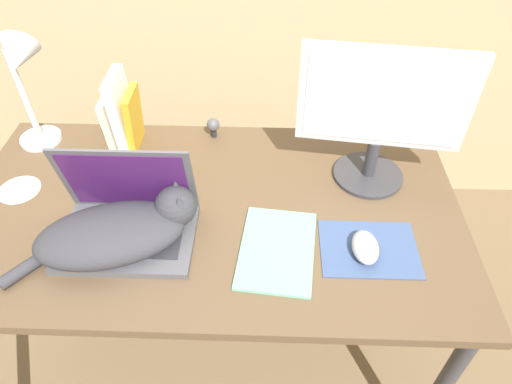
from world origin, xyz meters
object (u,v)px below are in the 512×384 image
laptop (128,221)px  webcam (213,126)px  external_monitor (382,113)px  cd_disc (19,190)px  book_row (122,116)px  notepad (277,249)px  cat (119,231)px  computer_mouse (365,247)px  desk_lamp (22,75)px

laptop → webcam: (0.18, 0.43, -0.01)m
external_monitor → cd_disc: (-1.02, -0.09, -0.22)m
book_row → webcam: size_ratio=3.71×
webcam → notepad: bearing=-66.4°
laptop → cat: (-0.01, -0.04, 0.01)m
cat → computer_mouse: bearing=-0.2°
desk_lamp → book_row: bearing=4.7°
external_monitor → desk_lamp: (-1.00, 0.11, 0.03)m
computer_mouse → cd_disc: 0.99m
external_monitor → cat: bearing=-156.4°
desk_lamp → cd_disc: bearing=-93.6°
notepad → webcam: bearing=113.6°
desk_lamp → notepad: (0.73, -0.41, -0.25)m
cat → notepad: (0.39, -0.00, -0.05)m
laptop → computer_mouse: laptop is taller
webcam → cd_disc: (-0.54, -0.28, -0.04)m
desk_lamp → cat: bearing=-49.9°
laptop → external_monitor: 0.72m
webcam → cd_disc: 0.61m
book_row → notepad: (0.48, -0.43, -0.10)m
computer_mouse → notepad: bearing=-180.0°
laptop → notepad: laptop is taller
computer_mouse → cd_disc: computer_mouse is taller
laptop → desk_lamp: desk_lamp is taller
book_row → cat: bearing=-78.4°
desk_lamp → cd_disc: (-0.01, -0.21, -0.25)m
external_monitor → book_row: 0.77m
external_monitor → cd_disc: external_monitor is taller
cat → webcam: (0.18, 0.48, -0.02)m
laptop → external_monitor: (0.65, 0.25, 0.18)m
cat → webcam: bearing=68.8°
cat → desk_lamp: bearing=130.1°
desk_lamp → cd_disc: desk_lamp is taller
cat → external_monitor: size_ratio=1.01×
book_row → desk_lamp: size_ratio=0.64×
cat → computer_mouse: cat is taller
laptop → webcam: bearing=67.8°
cd_disc → desk_lamp: bearing=86.4°
computer_mouse → desk_lamp: desk_lamp is taller
laptop → book_row: same height
cat → cd_disc: size_ratio=3.77×
laptop → webcam: size_ratio=5.15×
laptop → external_monitor: size_ratio=0.77×
cat → external_monitor: bearing=23.6°
cd_disc → cat: bearing=-29.1°
cat → computer_mouse: size_ratio=4.15×
external_monitor → cd_disc: size_ratio=3.73×
cat → notepad: 0.40m
book_row → desk_lamp: 0.29m
desk_lamp → notepad: bearing=-29.0°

